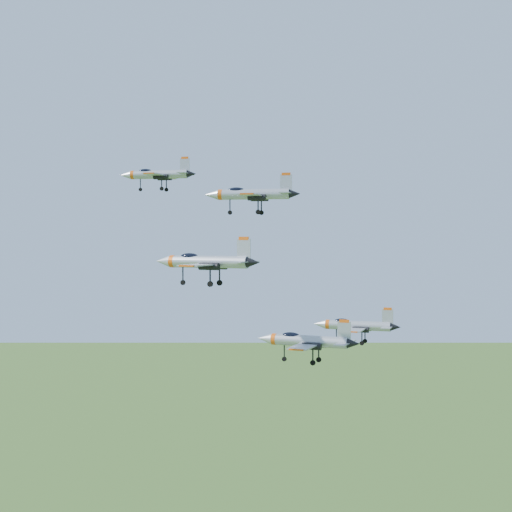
# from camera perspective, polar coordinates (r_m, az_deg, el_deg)

# --- Properties ---
(jet_lead) EXTENTS (13.18, 10.89, 3.52)m
(jet_lead) POSITION_cam_1_polar(r_m,az_deg,el_deg) (118.57, -7.94, 6.49)
(jet_lead) COLOR #A0A4AC
(jet_left_high) EXTENTS (13.10, 10.81, 3.50)m
(jet_left_high) POSITION_cam_1_polar(r_m,az_deg,el_deg) (95.09, -0.43, 4.98)
(jet_left_high) COLOR #A0A4AC
(jet_right_high) EXTENTS (13.51, 11.46, 3.66)m
(jet_right_high) POSITION_cam_1_polar(r_m,az_deg,el_deg) (83.68, -4.10, -0.44)
(jet_right_high) COLOR #A0A4AC
(jet_left_low) EXTENTS (13.36, 11.25, 3.59)m
(jet_left_low) POSITION_cam_1_polar(r_m,az_deg,el_deg) (109.17, 7.94, -5.51)
(jet_left_low) COLOR #A0A4AC
(jet_right_low) EXTENTS (13.03, 11.04, 3.52)m
(jet_right_low) POSITION_cam_1_polar(r_m,az_deg,el_deg) (87.92, 4.03, -6.77)
(jet_right_low) COLOR #A0A4AC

